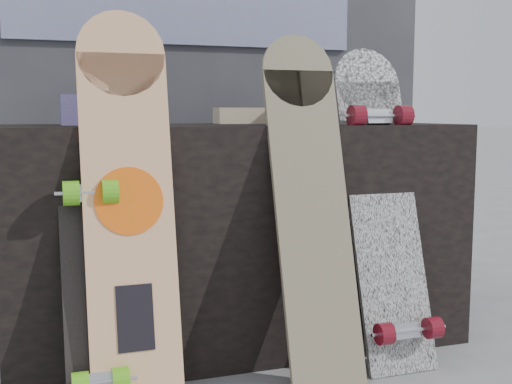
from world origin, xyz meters
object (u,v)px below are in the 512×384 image
object	(u,v)px
vendor_table	(236,235)
longboard_cascadia	(383,199)
longboard_geisha	(128,195)
skateboard_dark	(94,269)
longboard_celtic	(310,196)

from	to	relation	value
vendor_table	longboard_cascadia	world-z (taller)	longboard_cascadia
longboard_geisha	skateboard_dark	distance (m)	0.23
vendor_table	longboard_celtic	distance (m)	0.43
longboard_geisha	longboard_cascadia	world-z (taller)	longboard_geisha
vendor_table	longboard_cascadia	bearing A→B (deg)	-35.98
longboard_cascadia	skateboard_dark	world-z (taller)	longboard_cascadia
longboard_geisha	longboard_celtic	xyz separation A→B (m)	(0.56, -0.02, -0.02)
longboard_geisha	longboard_cascadia	bearing A→B (deg)	2.44
vendor_table	longboard_cascadia	distance (m)	0.55
longboard_geisha	longboard_celtic	size ratio (longest dim) A/B	1.04
longboard_geisha	skateboard_dark	size ratio (longest dim) A/B	1.45
vendor_table	skateboard_dark	size ratio (longest dim) A/B	2.03
longboard_geisha	longboard_cascadia	xyz separation A→B (m)	(0.86, 0.04, -0.05)
vendor_table	longboard_geisha	size ratio (longest dim) A/B	1.40
longboard_geisha	longboard_cascadia	size ratio (longest dim) A/B	1.07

